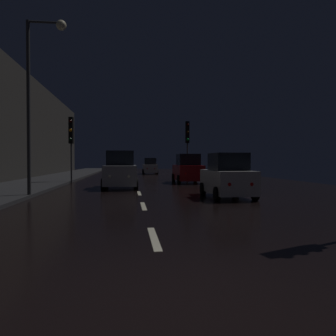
{
  "coord_description": "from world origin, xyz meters",
  "views": [
    {
      "loc": [
        -0.52,
        -4.17,
        1.62
      ],
      "look_at": [
        2.06,
        18.41,
        1.15
      ],
      "focal_mm": 37.01,
      "sensor_mm": 36.0,
      "label": 1
    }
  ],
  "objects_px": {
    "traffic_light_far_right": "(187,137)",
    "car_distant_taillights": "(150,167)",
    "car_approaching_headlights": "(120,171)",
    "car_parked_right_far": "(188,170)",
    "streetlamp_overhead": "(39,81)",
    "traffic_light_far_left": "(71,135)",
    "car_parked_right_near": "(227,177)"
  },
  "relations": [
    {
      "from": "car_parked_right_near",
      "to": "car_parked_right_far",
      "type": "xyz_separation_m",
      "value": [
        0.0,
        10.25,
        0.07
      ]
    },
    {
      "from": "car_parked_right_near",
      "to": "car_distant_taillights",
      "type": "xyz_separation_m",
      "value": [
        -1.71,
        27.7,
        0.0
      ]
    },
    {
      "from": "car_parked_right_near",
      "to": "traffic_light_far_left",
      "type": "bearing_deg",
      "value": 38.47
    },
    {
      "from": "car_parked_right_far",
      "to": "traffic_light_far_left",
      "type": "bearing_deg",
      "value": 87.49
    },
    {
      "from": "car_parked_right_near",
      "to": "car_distant_taillights",
      "type": "bearing_deg",
      "value": 3.53
    },
    {
      "from": "car_parked_right_far",
      "to": "streetlamp_overhead",
      "type": "bearing_deg",
      "value": 139.39
    },
    {
      "from": "traffic_light_far_right",
      "to": "streetlamp_overhead",
      "type": "height_order",
      "value": "streetlamp_overhead"
    },
    {
      "from": "traffic_light_far_right",
      "to": "car_distant_taillights",
      "type": "height_order",
      "value": "traffic_light_far_right"
    },
    {
      "from": "car_approaching_headlights",
      "to": "traffic_light_far_left",
      "type": "bearing_deg",
      "value": -143.11
    },
    {
      "from": "car_distant_taillights",
      "to": "car_parked_right_near",
      "type": "bearing_deg",
      "value": -176.47
    },
    {
      "from": "streetlamp_overhead",
      "to": "car_approaching_headlights",
      "type": "distance_m",
      "value": 7.36
    },
    {
      "from": "car_distant_taillights",
      "to": "streetlamp_overhead",
      "type": "bearing_deg",
      "value": 166.49
    },
    {
      "from": "car_approaching_headlights",
      "to": "car_parked_right_far",
      "type": "bearing_deg",
      "value": 132.62
    },
    {
      "from": "streetlamp_overhead",
      "to": "car_distant_taillights",
      "type": "bearing_deg",
      "value": 76.49
    },
    {
      "from": "car_approaching_headlights",
      "to": "traffic_light_far_right",
      "type": "bearing_deg",
      "value": 148.79
    },
    {
      "from": "streetlamp_overhead",
      "to": "car_parked_right_far",
      "type": "bearing_deg",
      "value": 49.39
    },
    {
      "from": "car_approaching_headlights",
      "to": "car_parked_right_far",
      "type": "relative_size",
      "value": 1.04
    },
    {
      "from": "traffic_light_far_left",
      "to": "car_parked_right_near",
      "type": "relative_size",
      "value": 1.22
    },
    {
      "from": "traffic_light_far_left",
      "to": "streetlamp_overhead",
      "type": "distance_m",
      "value": 10.07
    },
    {
      "from": "traffic_light_far_right",
      "to": "car_parked_right_near",
      "type": "bearing_deg",
      "value": -4.64
    },
    {
      "from": "car_approaching_headlights",
      "to": "car_parked_right_far",
      "type": "height_order",
      "value": "car_approaching_headlights"
    },
    {
      "from": "car_approaching_headlights",
      "to": "car_parked_right_far",
      "type": "distance_m",
      "value": 6.56
    },
    {
      "from": "streetlamp_overhead",
      "to": "car_parked_right_far",
      "type": "xyz_separation_m",
      "value": [
        8.2,
        9.56,
        -4.11
      ]
    },
    {
      "from": "car_approaching_headlights",
      "to": "streetlamp_overhead",
      "type": "bearing_deg",
      "value": -33.37
    },
    {
      "from": "traffic_light_far_left",
      "to": "car_distant_taillights",
      "type": "bearing_deg",
      "value": 165.33
    },
    {
      "from": "streetlamp_overhead",
      "to": "car_distant_taillights",
      "type": "distance_m",
      "value": 28.09
    },
    {
      "from": "streetlamp_overhead",
      "to": "car_approaching_headlights",
      "type": "relative_size",
      "value": 1.77
    },
    {
      "from": "traffic_light_far_right",
      "to": "car_distant_taillights",
      "type": "bearing_deg",
      "value": -170.34
    },
    {
      "from": "streetlamp_overhead",
      "to": "car_parked_right_far",
      "type": "height_order",
      "value": "streetlamp_overhead"
    },
    {
      "from": "traffic_light_far_left",
      "to": "traffic_light_far_right",
      "type": "relative_size",
      "value": 0.94
    },
    {
      "from": "traffic_light_far_right",
      "to": "traffic_light_far_left",
      "type": "bearing_deg",
      "value": -65.75
    },
    {
      "from": "streetlamp_overhead",
      "to": "car_parked_right_near",
      "type": "distance_m",
      "value": 9.23
    }
  ]
}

